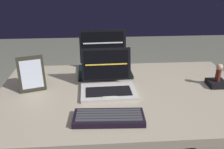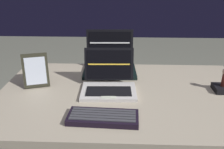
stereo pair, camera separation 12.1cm
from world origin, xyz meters
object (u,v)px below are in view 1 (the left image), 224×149
laptop_rear (104,64)px  photo_frame (32,74)px  external_keyboard (109,118)px  figurine (219,72)px  figurine_stand (216,83)px  laptop_front (108,83)px

laptop_rear → photo_frame: 0.47m
external_keyboard → figurine: size_ratio=3.07×
figurine_stand → figurine: (0.00, 0.00, 0.07)m
laptop_rear → figurine_stand: size_ratio=3.48×
laptop_front → laptop_rear: 0.28m
laptop_front → photo_frame: size_ratio=1.57×
laptop_rear → photo_frame: bearing=-148.6°
figurine_stand → figurine: bearing=0.0°
laptop_front → figurine: laptop_front is taller
external_keyboard → figurine: bearing=25.5°
laptop_front → figurine_stand: bearing=1.2°
laptop_front → figurine_stand: (0.61, 0.01, -0.03)m
photo_frame → figurine: bearing=-1.3°
laptop_rear → figurine: 0.67m
figurine_stand → photo_frame: bearing=178.7°
laptop_rear → photo_frame: (-0.40, -0.24, 0.04)m
external_keyboard → figurine_stand: bearing=25.5°
laptop_rear → figurine: bearing=-23.1°
photo_frame → figurine_stand: (1.02, -0.02, -0.08)m
laptop_front → photo_frame: laptop_front is taller
photo_frame → figurine_stand: bearing=-1.3°
laptop_front → external_keyboard: bearing=-92.2°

